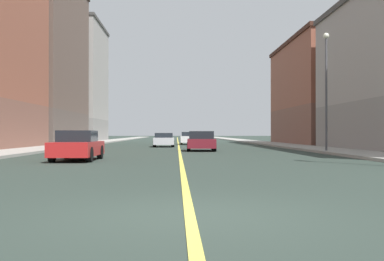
# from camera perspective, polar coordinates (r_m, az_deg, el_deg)

# --- Properties ---
(ground_plane) EXTENTS (400.00, 400.00, 0.00)m
(ground_plane) POSITION_cam_1_polar(r_m,az_deg,el_deg) (7.03, -0.28, -10.27)
(ground_plane) COLOR #2A362F
(ground_plane) RESTS_ON ground
(sidewalk_left) EXTENTS (3.19, 168.00, 0.15)m
(sidewalk_left) POSITION_cam_1_polar(r_m,az_deg,el_deg) (56.85, 8.43, -1.46)
(sidewalk_left) COLOR #9E9B93
(sidewalk_left) RESTS_ON ground
(sidewalk_right) EXTENTS (3.19, 168.00, 0.15)m
(sidewalk_right) POSITION_cam_1_polar(r_m,az_deg,el_deg) (56.78, -11.82, -1.46)
(sidewalk_right) COLOR #9E9B93
(sidewalk_right) RESTS_ON ground
(lane_center_stripe) EXTENTS (0.16, 154.00, 0.01)m
(lane_center_stripe) POSITION_cam_1_polar(r_m,az_deg,el_deg) (55.93, -1.69, -1.55)
(lane_center_stripe) COLOR #E5D14C
(lane_center_stripe) RESTS_ON ground
(building_left_mid) EXTENTS (10.64, 17.88, 11.02)m
(building_left_mid) POSITION_cam_1_polar(r_m,az_deg,el_deg) (52.41, 17.03, 4.41)
(building_left_mid) COLOR brown
(building_left_mid) RESTS_ON ground
(building_right_midblock) EXTENTS (10.64, 17.82, 18.68)m
(building_right_midblock) POSITION_cam_1_polar(r_m,az_deg,el_deg) (55.47, -19.43, 8.13)
(building_right_midblock) COLOR brown
(building_right_midblock) RESTS_ON ground
(building_right_distant) EXTENTS (10.64, 14.73, 17.75)m
(building_right_distant) POSITION_cam_1_polar(r_m,az_deg,el_deg) (73.74, -14.93, 5.66)
(building_right_distant) COLOR gray
(building_right_distant) RESTS_ON ground
(street_lamp_left_near) EXTENTS (0.36, 0.36, 7.22)m
(street_lamp_left_near) POSITION_cam_1_polar(r_m,az_deg,el_deg) (30.06, 16.00, 6.01)
(street_lamp_left_near) COLOR #4C4C51
(street_lamp_left_near) RESTS_ON ground
(car_red) EXTENTS (1.79, 4.22, 1.33)m
(car_red) POSITION_cam_1_polar(r_m,az_deg,el_deg) (21.39, -13.74, -1.86)
(car_red) COLOR red
(car_red) RESTS_ON ground
(car_silver) EXTENTS (1.90, 4.23, 1.23)m
(car_silver) POSITION_cam_1_polar(r_m,az_deg,el_deg) (41.53, -3.46, -1.14)
(car_silver) COLOR silver
(car_silver) RESTS_ON ground
(car_maroon) EXTENTS (2.02, 4.03, 1.34)m
(car_maroon) POSITION_cam_1_polar(r_m,az_deg,el_deg) (31.96, 1.14, -1.34)
(car_maroon) COLOR maroon
(car_maroon) RESTS_ON ground
(car_white) EXTENTS (1.96, 4.16, 1.34)m
(car_white) POSITION_cam_1_polar(r_m,az_deg,el_deg) (50.09, -0.32, -0.95)
(car_white) COLOR white
(car_white) RESTS_ON ground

